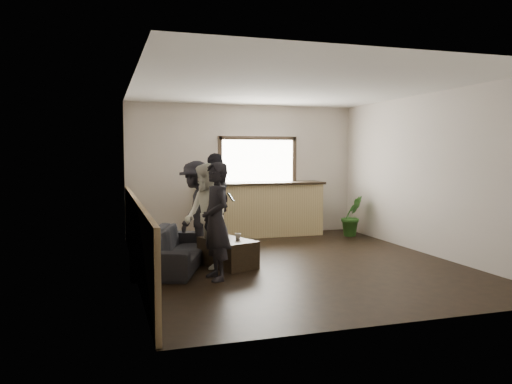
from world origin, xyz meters
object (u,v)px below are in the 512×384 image
object	(u,v)px
person_d	(216,202)
person_b	(207,216)
cup_a	(217,235)
person_a	(216,221)
bar_counter	(261,206)
potted_plant	(352,216)
sofa	(175,248)
cup_b	(238,236)
person_c	(197,210)
coffee_table	(228,253)

from	to	relation	value
person_d	person_b	bearing A→B (deg)	12.89
cup_a	person_a	distance (m)	0.96
bar_counter	potted_plant	bearing A→B (deg)	-17.78
sofa	person_b	bearing A→B (deg)	-90.00
person_a	person_d	world-z (taller)	person_d
cup_b	person_c	bearing A→B (deg)	122.62
bar_counter	sofa	distance (m)	3.29
sofa	cup_a	distance (m)	0.68
cup_b	person_a	world-z (taller)	person_a
bar_counter	person_a	bearing A→B (deg)	-117.29
sofa	cup_a	size ratio (longest dim) A/B	16.64
potted_plant	person_b	size ratio (longest dim) A/B	0.54
cup_a	person_d	xyz separation A→B (m)	(0.24, 1.10, 0.41)
bar_counter	person_c	bearing A→B (deg)	-132.47
cup_a	potted_plant	world-z (taller)	potted_plant
cup_a	potted_plant	distance (m)	3.87
sofa	cup_a	world-z (taller)	sofa
person_a	person_c	distance (m)	1.46
person_a	coffee_table	bearing A→B (deg)	147.29
person_d	cup_b	bearing A→B (deg)	34.36
potted_plant	person_c	size ratio (longest dim) A/B	0.53
person_c	person_d	distance (m)	0.68
person_c	cup_a	bearing A→B (deg)	49.38
bar_counter	cup_a	bearing A→B (deg)	-121.63
potted_plant	person_d	world-z (taller)	person_d
sofa	cup_a	bearing A→B (deg)	-73.00
bar_counter	person_a	world-z (taller)	bar_counter
cup_a	person_a	size ratio (longest dim) A/B	0.07
person_d	bar_counter	bearing A→B (deg)	168.94
sofa	person_b	distance (m)	0.72
coffee_table	person_a	world-z (taller)	person_a
person_c	bar_counter	bearing A→B (deg)	167.82
bar_counter	person_c	distance (m)	2.57
person_b	person_d	bearing A→B (deg)	149.67
cup_a	coffee_table	bearing A→B (deg)	-39.30
cup_a	person_b	size ratio (longest dim) A/B	0.08
person_b	person_a	bearing A→B (deg)	-12.68
cup_a	bar_counter	bearing A→B (deg)	58.37
coffee_table	potted_plant	size ratio (longest dim) A/B	1.11
bar_counter	cup_a	xyz separation A→B (m)	(-1.53, -2.48, -0.17)
sofa	person_b	size ratio (longest dim) A/B	1.25
cup_b	bar_counter	bearing A→B (deg)	65.21
person_a	person_d	size ratio (longest dim) A/B	0.93
cup_a	person_d	distance (m)	1.20
sofa	cup_b	world-z (taller)	sofa
cup_b	potted_plant	xyz separation A→B (m)	(3.08, 2.07, -0.04)
person_d	potted_plant	bearing A→B (deg)	136.01
person_a	person_c	bearing A→B (deg)	172.16
person_a	bar_counter	bearing A→B (deg)	144.87
potted_plant	person_d	xyz separation A→B (m)	(-3.14, -0.79, 0.45)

